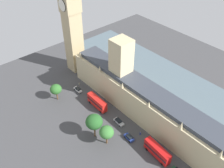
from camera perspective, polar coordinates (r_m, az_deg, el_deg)
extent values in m
plane|color=#424244|center=(100.98, 6.34, -7.35)|extent=(145.87, 145.87, 0.00)
cube|color=slate|center=(117.39, 15.43, -0.89)|extent=(28.87, 131.28, 0.25)
cube|color=#CCBA8E|center=(97.67, 7.41, -4.21)|extent=(11.93, 75.87, 12.65)
cube|color=#CCBA8E|center=(99.90, 2.07, 3.11)|extent=(7.19, 7.19, 28.41)
cube|color=#383D47|center=(93.00, 7.77, -1.00)|extent=(9.07, 72.84, 1.60)
cone|color=#CCBA8E|center=(110.56, -7.35, 6.64)|extent=(1.20, 1.20, 3.03)
cone|color=#CCBA8E|center=(101.27, -2.88, 3.54)|extent=(1.20, 1.20, 2.83)
cone|color=#CCBA8E|center=(93.19, 2.39, -0.27)|extent=(1.20, 1.20, 2.22)
cone|color=#CCBA8E|center=(86.38, 8.58, -4.63)|extent=(1.20, 1.20, 2.01)
cone|color=#CCBA8E|center=(80.83, 15.86, -9.24)|extent=(1.20, 1.20, 3.17)
cone|color=#CCBA8E|center=(77.87, 24.09, -14.54)|extent=(1.20, 1.20, 2.86)
cube|color=tan|center=(119.79, -8.84, 9.62)|extent=(6.74, 6.74, 29.85)
cube|color=tan|center=(111.97, -9.82, 18.07)|extent=(7.41, 7.41, 7.86)
cylinder|color=silver|center=(110.15, -11.57, 17.51)|extent=(0.25, 5.12, 5.12)
torus|color=black|center=(110.15, -11.57, 17.51)|extent=(0.24, 5.36, 5.36)
cylinder|color=silver|center=(115.09, -10.93, 18.51)|extent=(5.12, 0.25, 5.12)
torus|color=black|center=(115.09, -10.93, 18.51)|extent=(5.36, 0.24, 5.36)
cube|color=silver|center=(112.40, -7.97, -1.31)|extent=(1.79, 4.51, 0.75)
cube|color=black|center=(111.80, -7.94, -1.09)|extent=(1.49, 2.53, 0.65)
cylinder|color=black|center=(113.30, -8.69, -1.26)|extent=(0.26, 0.68, 0.68)
cylinder|color=black|center=(113.90, -8.03, -0.93)|extent=(0.26, 0.68, 0.68)
cylinder|color=black|center=(111.38, -7.88, -1.99)|extent=(0.26, 0.68, 0.68)
cylinder|color=black|center=(112.00, -7.21, -1.65)|extent=(0.26, 0.68, 0.68)
cube|color=red|center=(102.46, -3.48, -4.23)|extent=(2.67, 10.54, 4.20)
cube|color=black|center=(102.40, -3.48, -4.19)|extent=(2.72, 10.14, 0.70)
cylinder|color=black|center=(102.28, -1.67, -5.88)|extent=(0.37, 1.11, 1.10)
cylinder|color=black|center=(101.30, -2.69, -6.47)|extent=(0.37, 1.11, 1.10)
cylinder|color=black|center=(106.58, -4.15, -3.75)|extent=(0.37, 1.11, 1.10)
cylinder|color=black|center=(105.64, -5.15, -4.28)|extent=(0.37, 1.11, 1.10)
cube|color=#B7B7BC|center=(97.12, 1.61, -8.83)|extent=(2.09, 4.87, 0.75)
cube|color=black|center=(96.73, 1.53, -8.47)|extent=(1.69, 2.75, 0.65)
cylinder|color=black|center=(97.00, 2.58, -9.27)|extent=(0.28, 0.69, 0.68)
cylinder|color=black|center=(96.25, 1.80, -9.74)|extent=(0.28, 0.69, 0.68)
cylinder|color=black|center=(98.56, 1.42, -8.23)|extent=(0.28, 0.69, 0.68)
cylinder|color=black|center=(97.82, 0.64, -8.69)|extent=(0.28, 0.69, 0.68)
cube|color=navy|center=(92.29, 4.00, -12.34)|extent=(2.19, 4.31, 0.75)
cube|color=black|center=(91.65, 4.10, -12.14)|extent=(1.75, 2.46, 0.65)
cylinder|color=black|center=(92.85, 3.03, -12.23)|extent=(0.30, 0.70, 0.68)
cylinder|color=black|center=(93.57, 3.86, -11.73)|extent=(0.30, 0.70, 0.68)
cylinder|color=black|center=(91.61, 4.11, -13.26)|extent=(0.30, 0.70, 0.68)
cylinder|color=black|center=(92.35, 4.95, -12.74)|extent=(0.30, 0.70, 0.68)
cube|color=red|center=(87.47, 10.50, -15.11)|extent=(3.28, 10.66, 4.20)
cube|color=black|center=(87.40, 10.51, -15.07)|extent=(3.31, 10.26, 0.70)
cylinder|color=black|center=(88.49, 12.63, -16.98)|extent=(0.43, 1.12, 1.10)
cylinder|color=black|center=(87.38, 11.56, -17.80)|extent=(0.43, 1.12, 1.10)
cylinder|color=black|center=(91.05, 9.20, -14.08)|extent=(0.43, 1.12, 1.10)
cylinder|color=black|center=(89.97, 8.11, -14.82)|extent=(0.43, 1.12, 1.10)
cylinder|color=black|center=(87.76, 14.49, -18.39)|extent=(0.26, 0.68, 0.68)
cylinder|color=navy|center=(94.00, 6.59, -11.36)|extent=(0.61, 0.61, 1.30)
sphere|color=beige|center=(93.40, 6.63, -11.05)|extent=(0.25, 0.25, 0.25)
cube|color=black|center=(94.13, 6.61, -11.20)|extent=(0.27, 0.29, 0.23)
cylinder|color=gray|center=(115.46, -7.66, -0.04)|extent=(0.61, 0.61, 1.35)
sphere|color=#8C6647|center=(114.96, -7.69, 0.27)|extent=(0.26, 0.26, 0.26)
cube|color=#336B60|center=(115.40, -7.80, -0.04)|extent=(0.23, 0.32, 0.24)
cylinder|color=brown|center=(108.93, -12.67, -2.71)|extent=(0.56, 0.56, 3.81)
ellipsoid|color=#2D6628|center=(106.53, -12.95, -1.19)|extent=(4.97, 4.97, 4.23)
cylinder|color=brown|center=(89.91, -1.24, -12.79)|extent=(0.56, 0.56, 4.01)
ellipsoid|color=#387533|center=(86.85, -1.28, -11.17)|extent=(5.19, 5.19, 4.41)
cylinder|color=brown|center=(91.63, -4.04, -10.89)|extent=(0.56, 0.56, 5.40)
ellipsoid|color=#235623|center=(87.87, -4.19, -8.77)|extent=(6.20, 6.20, 5.27)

